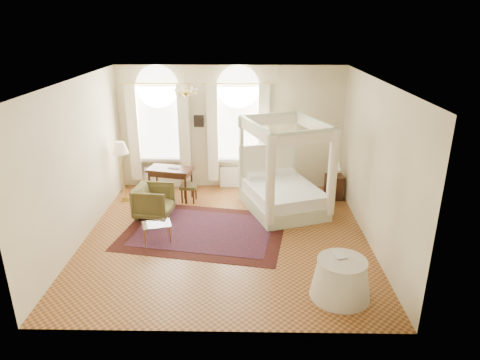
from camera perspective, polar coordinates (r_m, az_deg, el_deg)
The scene contains 18 objects.
ground at distance 9.31m, azimuth -1.89°, elevation -7.51°, with size 6.00×6.00×0.00m, color #A25F2F.
room_walls at distance 8.55m, azimuth -2.04°, elevation 4.26°, with size 6.00×6.00×6.00m.
window_left at distance 11.68m, azimuth -10.67°, elevation 5.91°, with size 1.62×0.27×3.29m.
window_right at distance 11.44m, azimuth -0.26°, elevation 5.96°, with size 1.62×0.27×3.29m.
chandelier at distance 9.60m, azimuth -7.22°, elevation 11.60°, with size 0.51×0.45×0.50m.
wall_pictures at distance 11.44m, azimuth -0.82°, elevation 8.04°, with size 2.54×0.03×0.39m.
canopy_bed at distance 10.39m, azimuth 5.81°, elevation -1.42°, with size 2.24×2.47×2.22m.
nightstand at distance 11.34m, azimuth 12.40°, elevation -0.90°, with size 0.44×0.40×0.63m, color #361D0E.
nightstand_lamp at distance 11.15m, azimuth 12.64°, elevation 1.78°, with size 0.26×0.26×0.37m.
writing_desk at distance 11.06m, azimuth -9.29°, elevation 0.97°, with size 1.22×0.82×0.84m.
laptop at distance 11.05m, azimuth -8.75°, elevation 1.71°, with size 0.31×0.20×0.02m, color black.
stool at distance 10.94m, azimuth -6.85°, elevation -1.01°, with size 0.43×0.43×0.45m.
armchair at distance 10.26m, azimuth -11.42°, elevation -2.79°, with size 0.81×0.84×0.76m, color #4D4621.
coffee_table at distance 9.13m, azimuth -11.06°, elevation -5.97°, with size 0.68×0.56×0.40m.
floor_lamp at distance 11.02m, azimuth -15.66°, elevation 3.76°, with size 0.40×0.40×1.56m.
oriental_rug at distance 9.55m, azimuth -4.80°, elevation -6.75°, with size 3.84×3.04×0.01m.
side_table at distance 7.51m, azimuth 13.29°, elevation -12.66°, with size 1.01×1.01×0.69m.
book at distance 7.39m, azimuth 12.41°, elevation -9.87°, with size 0.19×0.26×0.02m, color black.
Camera 1 is at (0.45, -8.19, 4.40)m, focal length 32.00 mm.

